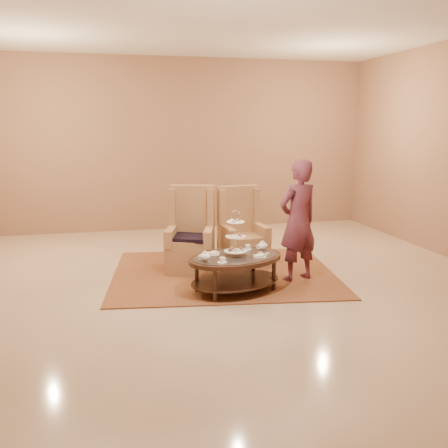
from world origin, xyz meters
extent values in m
plane|color=#CAB196|center=(0.00, 0.00, 0.00)|extent=(8.00, 8.00, 0.00)
cube|color=silver|center=(0.00, 0.00, 0.00)|extent=(8.00, 8.00, 0.02)
cube|color=#986E53|center=(0.00, 4.00, 1.75)|extent=(8.00, 0.04, 3.50)
cube|color=#946034|center=(0.18, 0.55, 0.01)|extent=(3.51, 3.05, 0.02)
cylinder|color=black|center=(-0.21, -0.64, 0.21)|extent=(0.07, 0.07, 0.43)
cylinder|color=black|center=(0.64, -0.35, 0.21)|extent=(0.07, 0.07, 0.43)
cylinder|color=black|center=(-0.35, -0.19, 0.21)|extent=(0.07, 0.07, 0.43)
cylinder|color=black|center=(0.49, 0.09, 0.21)|extent=(0.07, 0.07, 0.43)
cylinder|color=silver|center=(0.14, -0.27, 0.75)|extent=(0.01, 0.01, 0.53)
torus|color=silver|center=(0.14, -0.27, 1.02)|extent=(0.13, 0.05, 0.14)
cylinder|color=white|center=(0.14, -0.27, 0.55)|extent=(0.38, 0.38, 0.01)
cylinder|color=white|center=(0.14, -0.27, 0.74)|extent=(0.34, 0.34, 0.01)
cylinder|color=white|center=(0.14, -0.27, 0.93)|extent=(0.30, 0.30, 0.01)
cylinder|color=#B15A69|center=(0.22, -0.25, 0.57)|extent=(0.05, 0.05, 0.03)
cylinder|color=tan|center=(0.12, -0.20, 0.57)|extent=(0.05, 0.05, 0.03)
cylinder|color=brown|center=(0.07, -0.30, 0.57)|extent=(0.05, 0.05, 0.03)
cylinder|color=white|center=(0.17, -0.35, 0.57)|extent=(0.05, 0.05, 0.03)
ellipsoid|color=tan|center=(0.20, -0.23, 0.76)|extent=(0.06, 0.06, 0.03)
ellipsoid|color=brown|center=(0.10, -0.21, 0.76)|extent=(0.06, 0.06, 0.03)
ellipsoid|color=white|center=(0.09, -0.32, 0.76)|extent=(0.06, 0.06, 0.03)
ellipsoid|color=#B15A69|center=(0.19, -0.33, 0.76)|extent=(0.06, 0.06, 0.03)
cube|color=brown|center=(0.18, -0.22, 0.95)|extent=(0.06, 0.05, 0.02)
cube|color=white|center=(0.09, -0.24, 0.95)|extent=(0.06, 0.05, 0.02)
cube|color=#B15A69|center=(0.11, -0.33, 0.95)|extent=(0.06, 0.05, 0.02)
cube|color=tan|center=(0.20, -0.31, 0.95)|extent=(0.06, 0.05, 0.02)
ellipsoid|color=white|center=(-0.29, -0.44, 0.54)|extent=(0.16, 0.16, 0.10)
cylinder|color=white|center=(-0.29, -0.44, 0.60)|extent=(0.08, 0.08, 0.01)
sphere|color=white|center=(-0.29, -0.44, 0.61)|extent=(0.03, 0.03, 0.02)
cone|color=white|center=(-0.22, -0.42, 0.55)|extent=(0.08, 0.05, 0.05)
torus|color=white|center=(-0.35, -0.46, 0.54)|extent=(0.07, 0.04, 0.07)
ellipsoid|color=white|center=(0.57, -0.08, 0.54)|extent=(0.16, 0.16, 0.10)
cylinder|color=white|center=(0.57, -0.08, 0.60)|extent=(0.08, 0.08, 0.01)
sphere|color=white|center=(0.57, -0.08, 0.61)|extent=(0.03, 0.03, 0.02)
cone|color=white|center=(0.65, -0.05, 0.55)|extent=(0.08, 0.05, 0.05)
torus|color=white|center=(0.51, -0.10, 0.54)|extent=(0.07, 0.04, 0.07)
cylinder|color=white|center=(-0.10, -0.56, 0.49)|extent=(0.15, 0.15, 0.01)
cylinder|color=white|center=(-0.10, -0.56, 0.52)|extent=(0.09, 0.09, 0.06)
torus|color=white|center=(-0.06, -0.54, 0.52)|extent=(0.04, 0.02, 0.04)
cylinder|color=white|center=(0.39, 0.01, 0.49)|extent=(0.15, 0.15, 0.01)
cylinder|color=white|center=(0.39, 0.01, 0.52)|extent=(0.09, 0.09, 0.06)
torus|color=white|center=(0.43, 0.02, 0.52)|extent=(0.04, 0.02, 0.04)
cylinder|color=white|center=(-0.13, -0.14, 0.49)|extent=(0.22, 0.22, 0.01)
cube|color=beige|center=(-0.13, -0.14, 0.50)|extent=(0.18, 0.17, 0.02)
cylinder|color=white|center=(0.43, -0.40, 0.49)|extent=(0.22, 0.22, 0.01)
cube|color=beige|center=(0.43, -0.40, 0.50)|extent=(0.18, 0.17, 0.02)
cylinder|color=white|center=(-0.21, -0.28, 0.52)|extent=(0.06, 0.06, 0.06)
cylinder|color=white|center=(0.58, -0.29, 0.49)|extent=(0.08, 0.08, 0.01)
cylinder|color=#B15A69|center=(0.58, -0.29, 0.50)|extent=(0.05, 0.05, 0.01)
cylinder|color=white|center=(0.50, -0.21, 0.49)|extent=(0.08, 0.08, 0.01)
cylinder|color=brown|center=(0.50, -0.21, 0.50)|extent=(0.05, 0.05, 0.01)
cylinder|color=white|center=(-0.30, -0.22, 0.49)|extent=(0.08, 0.08, 0.01)
cylinder|color=white|center=(-0.30, -0.22, 0.50)|extent=(0.05, 0.05, 0.01)
cube|color=#B18053|center=(-0.27, 0.82, 0.20)|extent=(0.84, 0.84, 0.41)
cube|color=#B18053|center=(-0.28, 0.78, 0.45)|extent=(0.71, 0.71, 0.10)
cube|color=#B18053|center=(-0.19, 1.09, 0.63)|extent=(0.69, 0.32, 1.26)
cube|color=#B18053|center=(-0.48, 1.14, 0.92)|extent=(0.15, 0.23, 0.58)
cube|color=#B18053|center=(0.08, 0.98, 0.92)|extent=(0.15, 0.23, 0.58)
cube|color=#B18053|center=(-0.55, 0.86, 0.53)|extent=(0.28, 0.62, 0.25)
cube|color=#B18053|center=(-0.01, 0.70, 0.53)|extent=(0.28, 0.62, 0.25)
cube|color=black|center=(-0.29, 0.75, 0.52)|extent=(0.68, 0.66, 0.06)
cube|color=#B18053|center=(0.58, 0.92, 0.20)|extent=(0.71, 0.71, 0.39)
cube|color=#B18053|center=(0.58, 0.87, 0.44)|extent=(0.60, 0.60, 0.09)
cube|color=#B18053|center=(0.55, 1.19, 0.61)|extent=(0.66, 0.19, 1.22)
cube|color=#B18053|center=(0.28, 1.13, 0.89)|extent=(0.11, 0.21, 0.56)
cube|color=#B18053|center=(0.84, 1.18, 0.89)|extent=(0.11, 0.21, 0.56)
cube|color=#B18053|center=(0.31, 0.85, 0.51)|extent=(0.16, 0.60, 0.24)
cube|color=#B18053|center=(0.85, 0.90, 0.51)|extent=(0.16, 0.60, 0.24)
imported|color=#592634|center=(1.11, 0.01, 0.85)|extent=(0.72, 0.58, 1.70)
camera|label=1|loc=(-1.42, -6.33, 2.14)|focal=40.00mm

